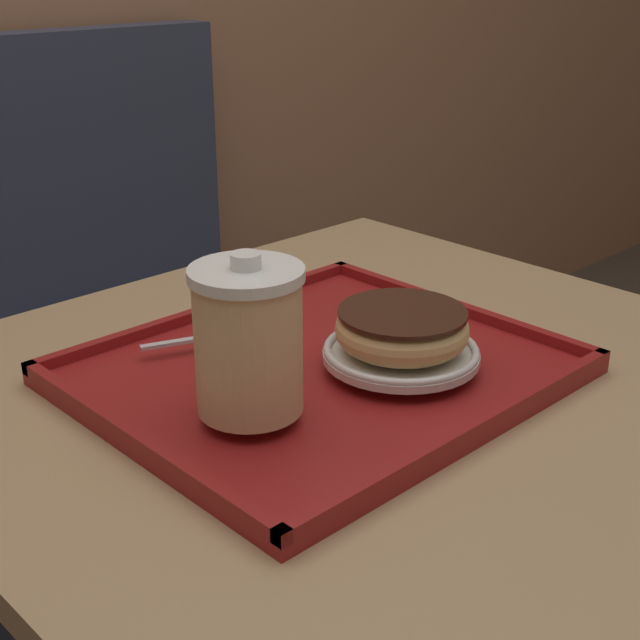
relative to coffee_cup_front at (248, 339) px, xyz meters
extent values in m
cube|color=tan|center=(0.16, 0.02, -0.11)|extent=(0.84, 0.78, 0.03)
cube|color=maroon|center=(0.12, 0.04, -0.09)|extent=(0.45, 0.39, 0.01)
cube|color=maroon|center=(0.12, -0.15, -0.07)|extent=(0.45, 0.01, 0.01)
cube|color=maroon|center=(0.12, 0.22, -0.07)|extent=(0.45, 0.01, 0.01)
cube|color=maroon|center=(-0.10, 0.04, -0.07)|extent=(0.01, 0.39, 0.01)
cube|color=maroon|center=(0.34, 0.04, -0.07)|extent=(0.01, 0.39, 0.01)
cylinder|color=#E0B784|center=(0.00, 0.00, -0.01)|extent=(0.09, 0.09, 0.12)
cylinder|color=white|center=(0.00, 0.00, 0.06)|extent=(0.10, 0.10, 0.01)
cylinder|color=white|center=(0.00, 0.00, 0.07)|extent=(0.03, 0.03, 0.01)
cylinder|color=white|center=(0.17, -0.02, -0.06)|extent=(0.16, 0.16, 0.01)
torus|color=white|center=(0.17, -0.02, -0.06)|extent=(0.16, 0.16, 0.01)
torus|color=#DBB270|center=(0.17, -0.02, -0.04)|extent=(0.13, 0.13, 0.03)
cylinder|color=#381E14|center=(0.17, -0.02, -0.02)|extent=(0.13, 0.13, 0.00)
ellipsoid|color=silver|center=(0.12, 0.13, -0.06)|extent=(0.04, 0.03, 0.01)
cube|color=silver|center=(0.05, 0.15, -0.07)|extent=(0.11, 0.05, 0.00)
camera|label=1|loc=(-0.44, -0.55, 0.31)|focal=50.00mm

